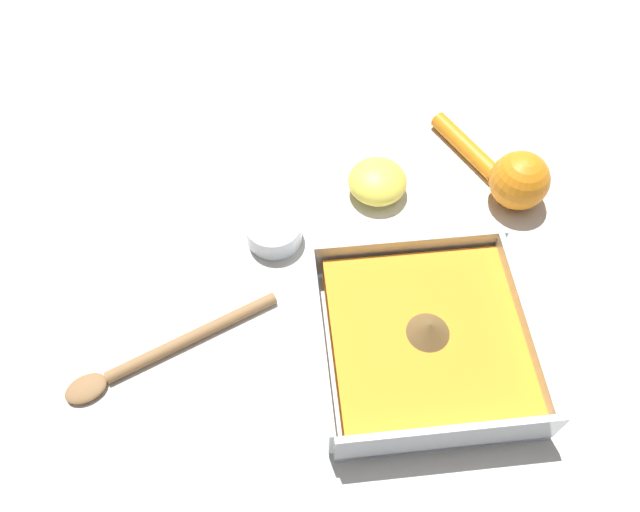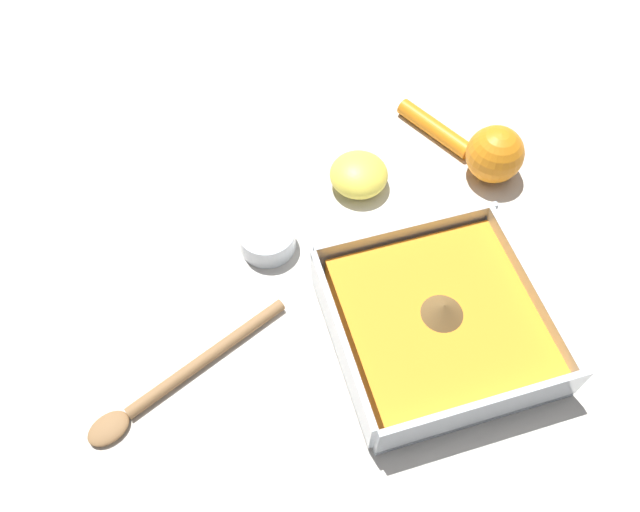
{
  "view_description": "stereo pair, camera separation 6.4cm",
  "coord_description": "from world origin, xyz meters",
  "px_view_note": "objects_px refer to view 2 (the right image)",
  "views": [
    {
      "loc": [
        0.13,
        0.26,
        0.56
      ],
      "look_at": [
        0.09,
        -0.09,
        0.03
      ],
      "focal_mm": 35.0,
      "sensor_mm": 36.0,
      "label": 1
    },
    {
      "loc": [
        0.19,
        0.24,
        0.56
      ],
      "look_at": [
        0.09,
        -0.09,
        0.03
      ],
      "focal_mm": 35.0,
      "sensor_mm": 36.0,
      "label": 2
    }
  ],
  "objects_px": {
    "lemon_squeezer": "(486,151)",
    "wooden_spoon": "(180,377)",
    "lemon_half": "(359,175)",
    "square_dish": "(435,324)",
    "spice_bowl": "(267,239)"
  },
  "relations": [
    {
      "from": "lemon_squeezer",
      "to": "lemon_half",
      "type": "distance_m",
      "value": 0.15
    },
    {
      "from": "spice_bowl",
      "to": "wooden_spoon",
      "type": "relative_size",
      "value": 0.29
    },
    {
      "from": "spice_bowl",
      "to": "lemon_squeezer",
      "type": "distance_m",
      "value": 0.27
    },
    {
      "from": "square_dish",
      "to": "wooden_spoon",
      "type": "bearing_deg",
      "value": -5.13
    },
    {
      "from": "lemon_half",
      "to": "spice_bowl",
      "type": "bearing_deg",
      "value": 23.79
    },
    {
      "from": "square_dish",
      "to": "spice_bowl",
      "type": "relative_size",
      "value": 3.24
    },
    {
      "from": "lemon_squeezer",
      "to": "lemon_half",
      "type": "xyz_separation_m",
      "value": [
        0.15,
        -0.02,
        -0.01
      ]
    },
    {
      "from": "square_dish",
      "to": "lemon_half",
      "type": "relative_size",
      "value": 2.95
    },
    {
      "from": "lemon_squeezer",
      "to": "square_dish",
      "type": "bearing_deg",
      "value": -63.25
    },
    {
      "from": "lemon_half",
      "to": "wooden_spoon",
      "type": "bearing_deg",
      "value": 37.09
    },
    {
      "from": "wooden_spoon",
      "to": "square_dish",
      "type": "bearing_deg",
      "value": 151.44
    },
    {
      "from": "lemon_squeezer",
      "to": "wooden_spoon",
      "type": "xyz_separation_m",
      "value": [
        0.39,
        0.16,
        -0.02
      ]
    },
    {
      "from": "lemon_squeezer",
      "to": "wooden_spoon",
      "type": "relative_size",
      "value": 0.78
    },
    {
      "from": "lemon_half",
      "to": "square_dish",
      "type": "bearing_deg",
      "value": 92.85
    },
    {
      "from": "wooden_spoon",
      "to": "spice_bowl",
      "type": "bearing_deg",
      "value": -156.21
    }
  ]
}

